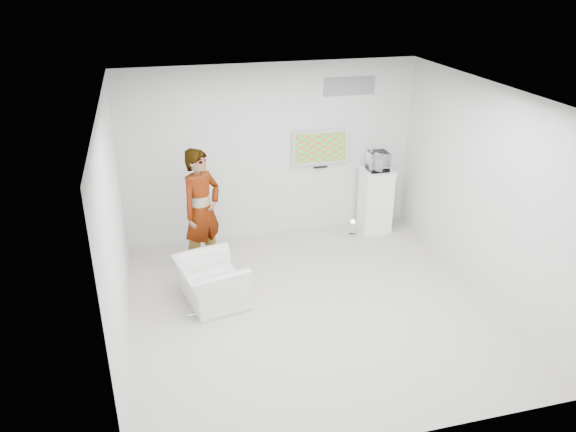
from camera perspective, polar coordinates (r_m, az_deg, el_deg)
The scene contains 10 objects.
room at distance 7.29m, azimuth 2.73°, elevation 0.63°, with size 5.01×5.01×3.00m.
tv at distance 9.71m, azimuth 3.29°, elevation 7.01°, with size 1.00×0.08×0.60m, color silver.
logo_decal at distance 9.66m, azimuth 6.26°, elevation 12.94°, with size 0.90×0.02×0.30m, color gray.
person at distance 8.65m, azimuth -8.75°, elevation 0.52°, with size 0.72×0.47×1.96m, color white.
armchair at distance 8.04m, azimuth -7.81°, elevation -6.67°, with size 0.99×0.86×0.64m, color white.
pedestal at distance 10.11m, azimuth 8.85°, elevation 1.57°, with size 0.55×0.55×1.14m, color white.
floor_uplight at distance 9.99m, azimuth 6.57°, elevation -1.24°, with size 0.19×0.19×0.30m, color silver.
vitrine at distance 9.86m, azimuth 9.12°, elevation 5.53°, with size 0.33×0.33×0.33m, color white.
console at distance 9.87m, azimuth 9.10°, elevation 5.23°, with size 0.05×0.16×0.22m, color white.
wii_remote at distance 8.63m, azimuth -8.55°, elevation 6.07°, with size 0.03×0.13×0.03m, color white.
Camera 1 is at (-2.02, -6.37, 4.42)m, focal length 35.00 mm.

